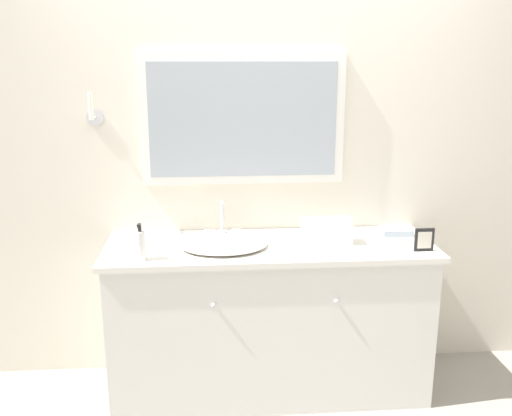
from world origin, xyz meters
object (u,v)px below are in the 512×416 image
object	(u,v)px
sink_basin	(224,243)
picture_frame	(424,240)
appliance_box	(327,231)
soap_bottle	(140,245)

from	to	relation	value
sink_basin	picture_frame	xyz separation A→B (m)	(1.01, -0.15, 0.04)
picture_frame	appliance_box	bearing A→B (deg)	160.92
sink_basin	picture_frame	distance (m)	1.02
appliance_box	picture_frame	bearing A→B (deg)	-19.08
soap_bottle	appliance_box	distance (m)	0.97
sink_basin	appliance_box	bearing A→B (deg)	1.32
soap_bottle	picture_frame	bearing A→B (deg)	0.67
appliance_box	picture_frame	world-z (taller)	appliance_box
soap_bottle	appliance_box	world-z (taller)	soap_bottle
appliance_box	picture_frame	size ratio (longest dim) A/B	2.11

